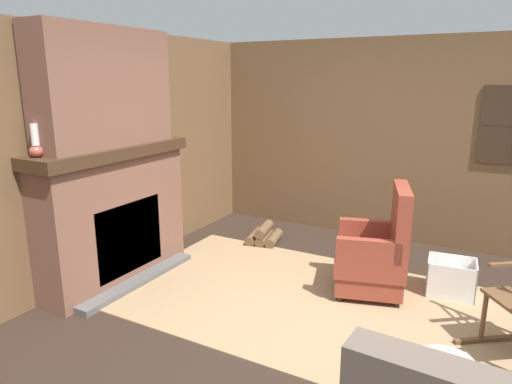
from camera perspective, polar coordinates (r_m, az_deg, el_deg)
The scene contains 11 objects.
ground_plane at distance 3.77m, azimuth 10.10°, elevation -17.60°, with size 14.00×14.00×0.00m, color #2D2119.
wood_panel_wall_left at distance 4.71m, azimuth -19.69°, elevation 4.12°, with size 0.06×5.59×2.43m.
wood_panel_wall_back at distance 5.72m, azimuth 19.18°, elevation 5.85°, with size 5.59×0.09×2.43m.
fireplace_hearth at distance 4.66m, azimuth -17.18°, elevation -2.75°, with size 0.60×1.71×1.34m.
chimney_breast at distance 4.48m, azimuth -18.43°, elevation 12.27°, with size 0.34×1.42×1.07m.
area_rug at distance 4.24m, azimuth 7.65°, elevation -13.55°, with size 3.70×2.10×0.01m.
armchair at distance 4.40m, azimuth 14.69°, elevation -7.66°, with size 0.78×0.80×1.03m.
firewood_stack at distance 5.62m, azimuth 1.02°, elevation -5.45°, with size 0.45×0.51×0.23m.
laundry_basket at distance 4.65m, azimuth 23.19°, elevation -9.81°, with size 0.45×0.37×0.34m.
oil_lamp_vase at distance 4.09m, azimuth -25.80°, elevation 5.28°, with size 0.11×0.11×0.27m.
storage_case at distance 4.68m, azimuth -16.57°, elevation 6.69°, with size 0.18×0.23×0.14m.
Camera 1 is at (0.97, -3.07, 1.97)m, focal length 32.00 mm.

